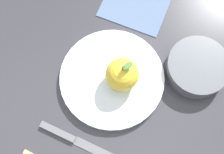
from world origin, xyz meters
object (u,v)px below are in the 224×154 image
apple (123,76)px  knife (73,139)px  dinner_plate (112,78)px  side_bowl (198,67)px  linen_napkin (135,4)px

apple → knife: size_ratio=0.57×
dinner_plate → side_bowl: size_ratio=1.70×
knife → linen_napkin: knife is taller
dinner_plate → linen_napkin: bearing=53.7°
apple → side_bowl: bearing=-9.7°
apple → side_bowl: 0.17m
dinner_plate → knife: 0.16m
apple → linen_napkin: apple is taller
dinner_plate → linen_napkin: size_ratio=1.50×
linen_napkin → dinner_plate: bearing=-126.3°
side_bowl → knife: side_bowl is taller
dinner_plate → apple: apple is taller
knife → apple: bearing=30.7°
dinner_plate → knife: size_ratio=1.58×
dinner_plate → knife: (-0.12, -0.10, -0.01)m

